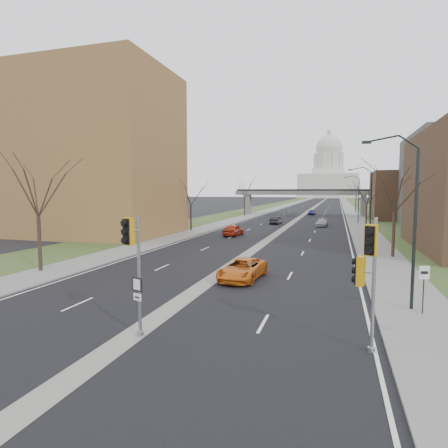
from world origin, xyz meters
The scene contains 28 objects.
ground centered at (0.00, 0.00, 0.00)m, with size 700.00×700.00×0.00m, color black.
road_surface centered at (0.00, 150.00, 0.01)m, with size 20.00×600.00×0.01m, color black.
median_strip centered at (0.00, 150.00, 0.00)m, with size 1.20×600.00×0.02m, color gray.
sidewalk_right centered at (12.00, 150.00, 0.06)m, with size 4.00×600.00×0.12m, color gray.
sidewalk_left centered at (-12.00, 150.00, 0.06)m, with size 4.00×600.00×0.12m, color gray.
grass_verge_right centered at (18.00, 150.00, 0.05)m, with size 8.00×600.00×0.10m, color #2E4821.
grass_verge_left centered at (-18.00, 150.00, 0.05)m, with size 8.00×600.00×0.10m, color #2E4821.
apartment_building centered at (-26.00, 30.00, 11.00)m, with size 25.00×16.00×22.00m, color olive.
commercial_block_far centered at (22.00, 70.00, 5.00)m, with size 14.00×14.00×10.00m, color #4C3623.
pedestrian_bridge centered at (0.00, 80.00, 4.84)m, with size 34.00×3.00×6.45m.
capitol centered at (0.00, 320.00, 18.60)m, with size 48.00×42.00×55.75m.
streetlight_near centered at (10.99, 6.00, 6.95)m, with size 2.61×0.20×8.70m.
streetlight_mid centered at (10.99, 32.00, 6.95)m, with size 2.61×0.20×8.70m.
streetlight_far centered at (10.99, 58.00, 6.95)m, with size 2.61×0.20×8.70m.
tree_left_a centered at (-13.00, 8.00, 6.64)m, with size 7.20×7.20×9.40m.
tree_left_b centered at (-13.00, 38.00, 6.23)m, with size 6.75×6.75×8.81m.
tree_left_c centered at (-13.00, 72.00, 7.04)m, with size 7.65×7.65×9.99m.
tree_right_a centered at (13.00, 22.00, 6.64)m, with size 7.20×7.20×9.40m.
tree_right_b centered at (13.00, 55.00, 5.82)m, with size 6.30×6.30×8.22m.
tree_right_c centered at (13.00, 95.00, 7.04)m, with size 7.65×7.65×9.99m.
signal_pole_median centered at (0.27, -1.16, 3.50)m, with size 0.69×0.84×5.02m.
signal_pole_right centered at (9.21, 0.12, 3.32)m, with size 0.85×1.16×5.08m.
speed_limit_sign centered at (12.17, 5.32, 1.73)m, with size 0.49×0.17×2.34m.
car_left_near centered at (-5.20, 33.87, 0.79)m, with size 1.87×4.66×1.59m, color #A12712.
car_left_far centered at (-2.53, 53.38, 0.73)m, with size 1.54×4.41×1.45m, color black.
car_right_near centered at (2.00, 10.07, 0.71)m, with size 2.36×5.11×1.42m, color #D16616.
car_right_mid centered at (5.66, 50.49, 0.64)m, with size 1.78×4.39×1.27m, color gray.
car_right_far centered at (2.00, 81.54, 0.69)m, with size 1.62×4.03×1.37m, color navy.
Camera 1 is at (8.09, -14.34, 6.05)m, focal length 30.00 mm.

